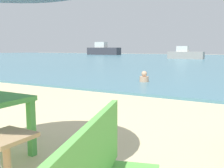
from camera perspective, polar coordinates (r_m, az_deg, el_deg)
The scene contains 4 objects.
side_table_wood at distance 2.70m, azimuth -22.05°, elevation -14.03°, with size 0.44×0.44×0.54m.
swimmer_person at distance 9.92m, azimuth 7.05°, elevation 1.40°, with size 0.34×0.34×0.41m.
boat_sailboat at distance 52.66m, azimuth -1.91°, elevation 7.41°, with size 6.91×1.89×2.51m.
boat_cargo_ship at distance 32.80m, azimuth 15.71°, elevation 6.28°, with size 4.21×1.15×1.53m.
Camera 1 is at (2.27, -1.64, 1.33)m, focal length 41.81 mm.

